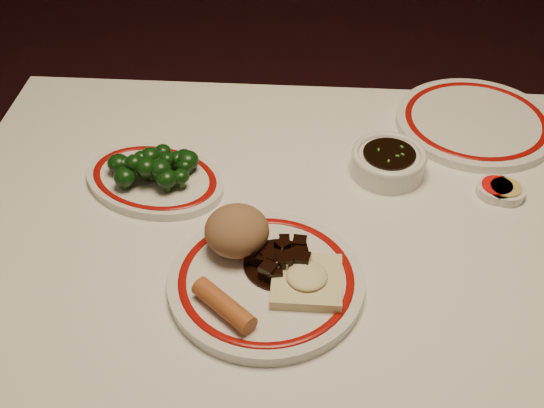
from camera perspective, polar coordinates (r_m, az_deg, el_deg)
The scene contains 12 objects.
dining_table at distance 1.10m, azimuth 3.83°, elevation -6.74°, with size 1.20×0.90×0.75m.
main_plate at distance 0.96m, azimuth -0.49°, elevation -6.49°, with size 0.31×0.31×0.02m.
rice_mound at distance 0.97m, azimuth -2.96°, elevation -2.25°, with size 0.09×0.09×0.07m, color #8D6342.
spring_roll at distance 0.91m, azimuth -4.04°, elevation -8.45°, with size 0.03×0.03×0.10m, color #B55F2C.
fried_wonton at distance 0.94m, azimuth 2.93°, elevation -6.35°, with size 0.10×0.10×0.03m.
stirfry_heap at distance 0.96m, azimuth 0.62°, elevation -4.72°, with size 0.10×0.10×0.03m.
broccoli_plate at distance 1.14m, azimuth -9.79°, elevation 2.03°, with size 0.29×0.27×0.02m.
broccoli_pile at distance 1.13m, azimuth -9.98°, elevation 3.22°, with size 0.15×0.10×0.05m.
soy_bowl at distance 1.16m, azimuth 9.69°, elevation 3.38°, with size 0.12×0.12×0.04m.
sweet_sour_dish at distance 1.17m, azimuth 18.24°, elevation 1.17°, with size 0.06×0.06×0.02m.
mustard_dish at distance 1.17m, azimuth 18.91°, elevation 1.02°, with size 0.06×0.06×0.02m.
far_plate at distance 1.32m, azimuth 16.63°, elevation 6.59°, with size 0.31×0.31×0.02m.
Camera 1 is at (-0.02, -0.74, 1.47)m, focal length 45.00 mm.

